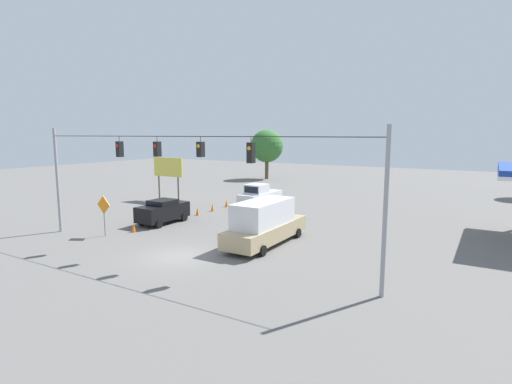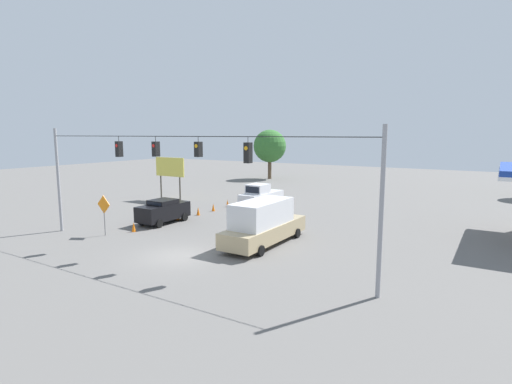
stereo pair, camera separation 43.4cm
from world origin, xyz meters
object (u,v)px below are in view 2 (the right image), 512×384
object	(u,v)px
traffic_cone_second	(160,220)
box_truck_tan_crossing_near	(264,223)
pickup_truck_white_withflow_far	(261,195)
sedan_black_parked_shoulder	(163,211)
traffic_cone_nearest	(134,227)
overhead_signal_span	(177,174)
traffic_cone_fifth	(213,207)
tree_horizon_left	(270,146)
traffic_cone_fourth	(198,211)
traffic_cone_farthest	(227,203)
work_zone_sign	(104,208)
roadside_billboard	(170,170)
traffic_cone_third	(178,216)

from	to	relation	value
traffic_cone_second	box_truck_tan_crossing_near	bearing A→B (deg)	177.12
pickup_truck_white_withflow_far	sedan_black_parked_shoulder	xyz separation A→B (m)	(2.31, 11.25, 0.01)
sedan_black_parked_shoulder	traffic_cone_nearest	world-z (taller)	sedan_black_parked_shoulder
overhead_signal_span	traffic_cone_fifth	world-z (taller)	overhead_signal_span
traffic_cone_fifth	sedan_black_parked_shoulder	bearing A→B (deg)	86.68
sedan_black_parked_shoulder	tree_horizon_left	distance (m)	33.43
tree_horizon_left	sedan_black_parked_shoulder	bearing A→B (deg)	104.89
box_truck_tan_crossing_near	traffic_cone_second	world-z (taller)	box_truck_tan_crossing_near
sedan_black_parked_shoulder	traffic_cone_second	world-z (taller)	sedan_black_parked_shoulder
traffic_cone_fourth	box_truck_tan_crossing_near	bearing A→B (deg)	152.47
traffic_cone_fifth	traffic_cone_farthest	size ratio (longest dim) A/B	1.00
work_zone_sign	traffic_cone_second	bearing A→B (deg)	-101.25
roadside_billboard	work_zone_sign	bearing A→B (deg)	116.33
sedan_black_parked_shoulder	box_truck_tan_crossing_near	bearing A→B (deg)	173.16
traffic_cone_second	work_zone_sign	distance (m)	4.74
work_zone_sign	box_truck_tan_crossing_near	bearing A→B (deg)	-159.91
traffic_cone_fifth	tree_horizon_left	bearing A→B (deg)	-71.18
sedan_black_parked_shoulder	traffic_cone_fifth	distance (m)	6.06
traffic_cone_nearest	tree_horizon_left	size ratio (longest dim) A/B	0.09
tree_horizon_left	pickup_truck_white_withflow_far	bearing A→B (deg)	117.50
traffic_cone_fourth	roadside_billboard	bearing A→B (deg)	-31.24
traffic_cone_nearest	roadside_billboard	world-z (taller)	roadside_billboard
box_truck_tan_crossing_near	pickup_truck_white_withflow_far	size ratio (longest dim) A/B	1.35
traffic_cone_second	tree_horizon_left	xyz separation A→B (m)	(8.79, -32.76, 4.80)
box_truck_tan_crossing_near	traffic_cone_fifth	xyz separation A→B (m)	(9.65, -7.21, -1.07)
traffic_cone_third	tree_horizon_left	xyz separation A→B (m)	(8.71, -30.61, 4.80)
overhead_signal_span	roadside_billboard	xyz separation A→B (m)	(14.35, -14.34, -1.52)
box_truck_tan_crossing_near	roadside_billboard	xyz separation A→B (m)	(17.30, -9.68, 1.88)
traffic_cone_fifth	roadside_billboard	distance (m)	8.56
box_truck_tan_crossing_near	sedan_black_parked_shoulder	xyz separation A→B (m)	(10.00, -1.20, -0.43)
sedan_black_parked_shoulder	traffic_cone_fifth	world-z (taller)	sedan_black_parked_shoulder
overhead_signal_span	traffic_cone_fourth	distance (m)	12.56
tree_horizon_left	work_zone_sign	bearing A→B (deg)	102.05
traffic_cone_nearest	traffic_cone_fifth	xyz separation A→B (m)	(-0.08, -9.31, 0.00)
traffic_cone_second	traffic_cone_third	distance (m)	2.15
pickup_truck_white_withflow_far	traffic_cone_nearest	world-z (taller)	pickup_truck_white_withflow_far
pickup_truck_white_withflow_far	traffic_cone_second	bearing A→B (deg)	80.33
traffic_cone_fourth	traffic_cone_farthest	distance (m)	4.65
pickup_truck_white_withflow_far	tree_horizon_left	xyz separation A→B (m)	(10.83, -20.81, 4.17)
pickup_truck_white_withflow_far	roadside_billboard	bearing A→B (deg)	16.07
traffic_cone_nearest	traffic_cone_farthest	xyz separation A→B (m)	(0.06, -11.75, 0.00)
overhead_signal_span	box_truck_tan_crossing_near	bearing A→B (deg)	-122.33
overhead_signal_span	pickup_truck_white_withflow_far	xyz separation A→B (m)	(4.74, -17.11, -3.84)
traffic_cone_fourth	traffic_cone_second	bearing A→B (deg)	88.41
overhead_signal_span	traffic_cone_second	distance (m)	9.61
traffic_cone_nearest	traffic_cone_third	distance (m)	4.73
sedan_black_parked_shoulder	traffic_cone_farthest	xyz separation A→B (m)	(-0.21, -8.45, -0.63)
traffic_cone_farthest	work_zone_sign	size ratio (longest dim) A/B	0.25
roadside_billboard	tree_horizon_left	xyz separation A→B (m)	(1.22, -23.58, 1.85)
overhead_signal_span	sedan_black_parked_shoulder	world-z (taller)	overhead_signal_span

